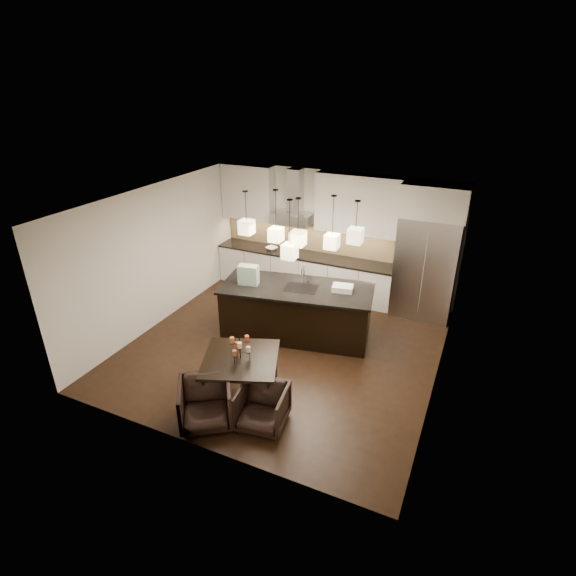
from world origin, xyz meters
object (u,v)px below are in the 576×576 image
at_px(armchair_left, 205,403).
at_px(dining_table, 241,376).
at_px(island_body, 297,312).
at_px(armchair_right, 262,407).
at_px(refrigerator, 425,268).

bearing_deg(armchair_left, dining_table, 45.66).
height_order(island_body, armchair_left, island_body).
xyz_separation_m(dining_table, armchair_right, (0.63, -0.49, -0.02)).
height_order(refrigerator, armchair_left, refrigerator).
height_order(dining_table, armchair_left, armchair_left).
bearing_deg(island_body, dining_table, -102.34).
xyz_separation_m(refrigerator, island_body, (-2.07, -1.84, -0.59)).
bearing_deg(refrigerator, armchair_left, -115.91).
height_order(armchair_left, armchair_right, armchair_left).
bearing_deg(armchair_right, dining_table, 133.72).
xyz_separation_m(island_body, dining_table, (-0.06, -2.05, -0.15)).
distance_m(island_body, armchair_right, 2.61).
bearing_deg(armchair_right, island_body, 94.42).
relative_size(refrigerator, armchair_right, 3.06).
height_order(refrigerator, dining_table, refrigerator).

